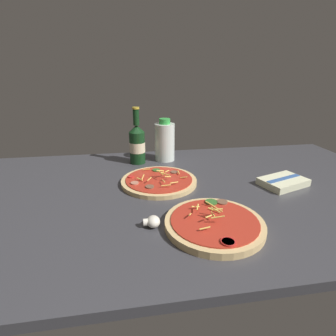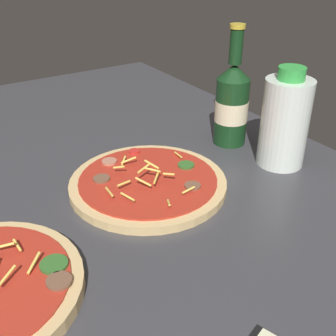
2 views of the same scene
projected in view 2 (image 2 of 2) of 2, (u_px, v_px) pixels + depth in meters
counter_slab at (144, 233)px, 63.28cm from camera, size 160.00×90.00×2.50cm
pizza_far at (148, 183)px, 71.93cm from camera, size 26.78×26.78×5.03cm
beer_bottle at (232, 103)px, 83.83cm from camera, size 6.69×6.69×23.80cm
oil_bottle at (285, 121)px, 75.99cm from camera, size 8.65×8.65×18.42cm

